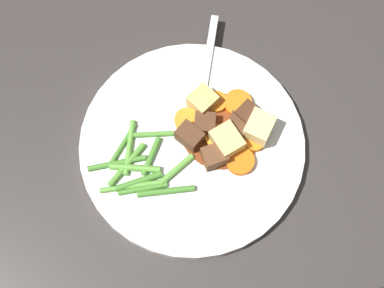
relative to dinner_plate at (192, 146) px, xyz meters
The scene contains 30 objects.
ground_plane 0.01m from the dinner_plate, ahead, with size 3.00×3.00×0.00m, color #383330.
dinner_plate is the anchor object (origin of this frame).
stew_sauce 0.04m from the dinner_plate, ahead, with size 0.10×0.10×0.00m, color brown.
carrot_slice_0 0.04m from the dinner_plate, 10.75° to the right, with size 0.03×0.03×0.01m, color orange.
carrot_slice_1 0.08m from the dinner_plate, 24.36° to the right, with size 0.02×0.02×0.01m, color orange.
carrot_slice_2 0.06m from the dinner_plate, 36.01° to the left, with size 0.03×0.03×0.01m, color orange.
carrot_slice_3 0.03m from the dinner_plate, 76.98° to the left, with size 0.03×0.03×0.01m, color orange.
carrot_slice_4 0.07m from the dinner_plate, 46.93° to the right, with size 0.04×0.04×0.01m, color orange.
carrot_slice_5 0.08m from the dinner_plate, 17.26° to the left, with size 0.04×0.04×0.01m, color orange.
potato_chunk_0 0.09m from the dinner_plate, 14.13° to the right, with size 0.04×0.03×0.03m, color #EAD68C.
potato_chunk_1 0.05m from the dinner_plate, 26.75° to the right, with size 0.04×0.03×0.03m, color #E5CC7A.
potato_chunk_2 0.06m from the dinner_plate, 50.68° to the left, with size 0.03×0.03×0.03m, color #DBBC6B.
meat_chunk_0 0.04m from the dinner_plate, 61.02° to the right, with size 0.03×0.03×0.02m, color brown.
meat_chunk_1 0.03m from the dinner_plate, 29.45° to the left, with size 0.03×0.03×0.02m, color #56331E.
meat_chunk_2 0.06m from the dinner_plate, ahead, with size 0.03×0.02×0.02m, color #56331E.
meat_chunk_3 0.02m from the dinner_plate, 55.38° to the left, with size 0.03×0.02×0.02m, color #56331E.
meat_chunk_4 0.08m from the dinner_plate, ahead, with size 0.03×0.03×0.03m, color #4C2B19.
green_bean_0 0.09m from the dinner_plate, behind, with size 0.01×0.01×0.07m, color #599E38.
green_bean_1 0.08m from the dinner_plate, behind, with size 0.01×0.01×0.06m, color #66AD42.
green_bean_2 0.06m from the dinner_plate, behind, with size 0.01×0.01×0.05m, color #4C8E33.
green_bean_3 0.04m from the dinner_plate, 143.77° to the right, with size 0.01×0.01×0.05m, color #66AD42.
green_bean_4 0.09m from the dinner_plate, 157.23° to the left, with size 0.01×0.01×0.06m, color #4C8E33.
green_bean_5 0.09m from the dinner_plate, 160.40° to the right, with size 0.01×0.01×0.06m, color #4C8E33.
green_bean_6 0.04m from the dinner_plate, 135.07° to the left, with size 0.01×0.01×0.08m, color #599E38.
green_bean_7 0.10m from the dinner_plate, behind, with size 0.01×0.01×0.07m, color #4C8E33.
green_bean_8 0.07m from the dinner_plate, 141.94° to the right, with size 0.01×0.01×0.07m, color #4C8E33.
green_bean_9 0.08m from the dinner_plate, 167.61° to the right, with size 0.01×0.01×0.06m, color #4C8E33.
green_bean_10 0.08m from the dinner_plate, 159.46° to the left, with size 0.01×0.01×0.07m, color #66AD42.
green_bean_11 0.09m from the dinner_plate, 167.16° to the right, with size 0.01×0.01×0.08m, color #66AD42.
fork 0.09m from the dinner_plate, 54.50° to the left, with size 0.11×0.15×0.00m.
Camera 1 is at (-0.10, -0.22, 0.71)m, focal length 54.65 mm.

